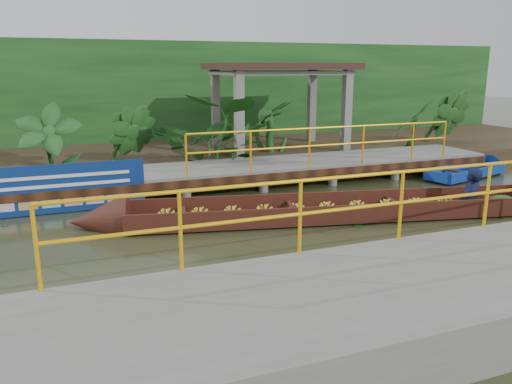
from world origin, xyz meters
name	(u,v)px	position (x,y,z in m)	size (l,w,h in m)	color
ground	(268,227)	(0.00, 0.00, 0.00)	(80.00, 80.00, 0.00)	#2F341A
land_strip	(182,155)	(0.00, 7.50, 0.23)	(30.00, 8.00, 0.45)	#2E2217
far_dock	(218,171)	(0.02, 3.43, 0.48)	(16.00, 2.06, 1.66)	slate
near_dock	(465,291)	(1.00, -4.20, 0.30)	(18.00, 2.40, 1.73)	slate
pavilion	(280,75)	(3.00, 6.30, 2.82)	(4.40, 3.00, 3.00)	slate
foliage_backdrop	(165,97)	(0.00, 10.00, 2.00)	(30.00, 0.80, 4.00)	#133D16
vendor_boat	(358,206)	(2.05, -0.03, 0.23)	(11.15, 3.38, 2.23)	#3B1910
moored_blue_boat	(480,170)	(7.74, 2.34, 0.14)	(3.30, 1.61, 0.76)	#0E349A
blue_banner	(64,188)	(-3.72, 2.48, 0.56)	(3.42, 0.04, 1.07)	navy
tropical_plants	(270,124)	(2.25, 5.30, 1.40)	(14.52, 1.52, 1.90)	#133D16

